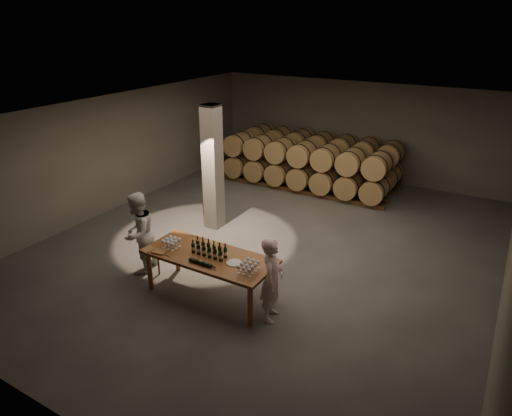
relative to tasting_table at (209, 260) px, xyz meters
The scene contains 15 objects.
room 3.34m from the tasting_table, 123.69° to the left, with size 12.00×12.00×12.00m.
tasting_table is the anchor object (origin of this frame).
barrel_stack_back 7.76m from the tasting_table, 97.11° to the left, with size 5.48×0.95×1.57m.
barrel_stack_front 6.37m from the tasting_table, 98.66° to the left, with size 5.48×0.95×1.57m.
bottle_cluster 0.21m from the tasting_table, 103.02° to the left, with size 0.72×0.22×0.30m.
lying_bottles 0.40m from the tasting_table, 76.95° to the right, with size 0.59×0.07×0.07m.
glass_cluster_left 0.88m from the tasting_table, behind, with size 0.31×0.31×0.19m.
glass_cluster_right 0.98m from the tasting_table, ahead, with size 0.30×0.41×0.16m.
plate 0.59m from the tasting_table, ahead, with size 0.29×0.29×0.02m, color silver.
notebook_near 0.99m from the tasting_table, 156.50° to the right, with size 0.26×0.21×0.03m, color #966336.
notebook_corner 1.25m from the tasting_table, 159.31° to the right, with size 0.20×0.26×0.02m, color #966336.
pen 0.81m from the tasting_table, 147.73° to the right, with size 0.01×0.01×0.13m, color black.
stool 1.56m from the tasting_table, behind, with size 0.40×0.40×0.67m.
person_man 1.39m from the tasting_table, ahead, with size 0.59×0.39×1.62m, color silver.
person_woman 1.87m from the tasting_table, behind, with size 0.87×0.68×1.79m, color white.
Camera 1 is at (4.68, -8.69, 5.14)m, focal length 32.00 mm.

